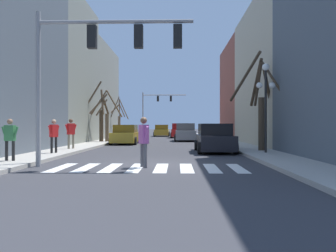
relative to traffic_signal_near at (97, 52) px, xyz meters
The scene contains 22 objects.
ground_plane 4.69m from the traffic_signal_near, 21.82° to the left, with size 240.00×240.00×0.00m, color #38383D.
sidewalk_left 5.45m from the traffic_signal_near, 167.48° to the left, with size 2.10×90.00×0.15m.
sidewalk_right 8.45m from the traffic_signal_near, ahead, with size 2.10×90.00×0.15m.
building_row_left 14.57m from the traffic_signal_near, 121.20° to the left, with size 6.00×35.18×11.75m.
building_row_right 16.17m from the traffic_signal_near, 45.08° to the left, with size 6.00×34.72×12.39m.
crosswalk_stripes 4.63m from the traffic_signal_near, ahead, with size 6.75×2.60×0.01m.
traffic_signal_near is the anchor object (origin of this frame).
traffic_signal_far 37.35m from the traffic_signal_near, 90.50° to the left, with size 6.60×0.28×6.52m.
street_lamp_right_corner 8.88m from the traffic_signal_near, 32.69° to the left, with size 0.95×0.36×4.51m.
car_driving_away_lane 9.16m from the traffic_signal_near, 53.14° to the left, with size 2.13×4.47×1.62m.
car_parked_right_far 29.08m from the traffic_signal_near, 83.53° to the left, with size 2.17×4.37×1.78m.
car_parked_left_mid 15.17m from the traffic_signal_near, 94.83° to the left, with size 2.12×4.35×1.57m.
car_parked_right_mid 20.82m from the traffic_signal_near, 79.42° to the left, with size 2.14×4.81×1.73m.
car_driving_toward_lane 34.35m from the traffic_signal_near, 88.58° to the left, with size 2.20×4.79×1.62m.
pedestrian_near_right_corner 4.74m from the traffic_signal_near, behind, with size 0.70×0.24×1.63m.
pedestrian_crossing_street 8.50m from the traffic_signal_near, 114.64° to the left, with size 0.56×0.63×1.76m.
pedestrian_on_right_sidewalk 3.58m from the traffic_signal_near, ahead, with size 0.45×0.73×1.82m.
pedestrian_on_left_sidewalk 6.11m from the traffic_signal_near, 127.15° to the left, with size 0.38×0.69×1.67m.
street_tree_left_near 10.17m from the traffic_signal_near, 40.98° to the left, with size 2.71×3.33×5.53m.
street_tree_left_mid 16.58m from the traffic_signal_near, 101.28° to the left, with size 2.77×1.23×4.47m.
street_tree_right_far 16.78m from the traffic_signal_near, 102.68° to the left, with size 1.88×2.85×5.24m.
street_tree_left_far 25.77m from the traffic_signal_near, 98.30° to the left, with size 2.41×1.41×4.68m.
Camera 1 is at (1.00, -12.68, 1.51)m, focal length 35.00 mm.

